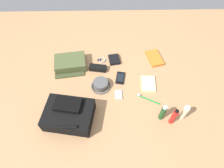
{
  "coord_description": "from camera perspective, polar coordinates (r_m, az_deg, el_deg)",
  "views": [
    {
      "loc": [
        0.02,
        0.85,
        1.27
      ],
      "look_at": [
        0.0,
        0.0,
        0.04
      ],
      "focal_mm": 30.71,
      "sensor_mm": 36.0,
      "label": 1
    }
  ],
  "objects": [
    {
      "name": "bucket_hat",
      "position": [
        1.51,
        -3.36,
        -0.18
      ],
      "size": [
        0.16,
        0.16,
        0.06
      ],
      "color": "#4F4F4F",
      "rests_on": "ground_plane"
    },
    {
      "name": "shampoo_bottle",
      "position": [
        1.37,
        14.87,
        -8.26
      ],
      "size": [
        0.04,
        0.04,
        0.16
      ],
      "color": "#19471E",
      "rests_on": "ground_plane"
    },
    {
      "name": "sunglasses_case",
      "position": [
        1.62,
        -4.21,
        4.76
      ],
      "size": [
        0.15,
        0.08,
        0.04
      ],
      "primitive_type": "cube",
      "rotation": [
        0.0,
        0.0,
        -0.16
      ],
      "color": "black",
      "rests_on": "ground_plane"
    },
    {
      "name": "backpack",
      "position": [
        1.37,
        -12.71,
        -8.8
      ],
      "size": [
        0.36,
        0.29,
        0.14
      ],
      "color": "black",
      "rests_on": "ground_plane"
    },
    {
      "name": "wallet",
      "position": [
        1.69,
        0.67,
        7.31
      ],
      "size": [
        0.11,
        0.12,
        0.02
      ],
      "primitive_type": "cube",
      "rotation": [
        0.0,
        0.0,
        0.17
      ],
      "color": "black",
      "rests_on": "ground_plane"
    },
    {
      "name": "notepad",
      "position": [
        1.56,
        10.78,
        0.05
      ],
      "size": [
        0.12,
        0.16,
        0.02
      ],
      "primitive_type": "cube",
      "rotation": [
        0.0,
        0.0,
        -0.06
      ],
      "color": "beige",
      "rests_on": "ground_plane"
    },
    {
      "name": "ground_plane",
      "position": [
        1.53,
        0.0,
        -1.1
      ],
      "size": [
        2.64,
        2.02,
        0.02
      ],
      "primitive_type": "cube",
      "color": "#AB7C52",
      "rests_on": "ground"
    },
    {
      "name": "cell_phone",
      "position": [
        1.57,
        2.48,
        1.84
      ],
      "size": [
        0.09,
        0.13,
        0.01
      ],
      "color": "black",
      "rests_on": "ground_plane"
    },
    {
      "name": "wristwatch",
      "position": [
        1.69,
        -3.11,
        7.13
      ],
      "size": [
        0.07,
        0.06,
        0.01
      ],
      "color": "#99999E",
      "rests_on": "ground_plane"
    },
    {
      "name": "toiletry_pouch",
      "position": [
        1.66,
        -12.3,
        6.04
      ],
      "size": [
        0.27,
        0.25,
        0.08
      ],
      "color": "#47512D",
      "rests_on": "ground_plane"
    },
    {
      "name": "paperback_novel",
      "position": [
        1.74,
        12.56,
        7.55
      ],
      "size": [
        0.15,
        0.2,
        0.02
      ],
      "color": "orange",
      "rests_on": "ground_plane"
    },
    {
      "name": "sunscreen_spray",
      "position": [
        1.37,
        17.89,
        -9.25
      ],
      "size": [
        0.03,
        0.03,
        0.17
      ],
      "color": "red",
      "rests_on": "ground_plane"
    },
    {
      "name": "lotion_bottle",
      "position": [
        1.42,
        20.73,
        -7.96
      ],
      "size": [
        0.04,
        0.04,
        0.15
      ],
      "color": "beige",
      "rests_on": "ground_plane"
    },
    {
      "name": "toothbrush",
      "position": [
        1.48,
        10.38,
        -4.38
      ],
      "size": [
        0.17,
        0.09,
        0.02
      ],
      "color": "#198C33",
      "rests_on": "ground_plane"
    },
    {
      "name": "media_player",
      "position": [
        1.48,
        1.97,
        -3.18
      ],
      "size": [
        0.06,
        0.09,
        0.01
      ],
      "color": "#B7B7BC",
      "rests_on": "ground_plane"
    }
  ]
}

